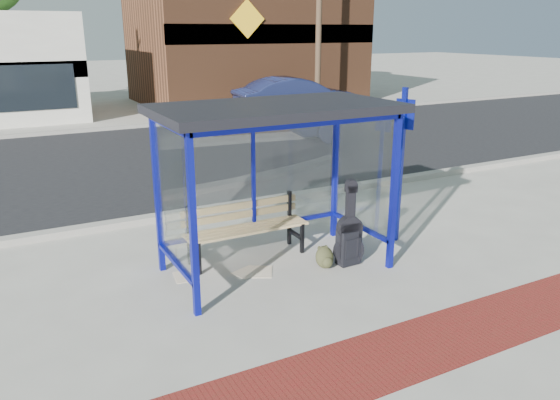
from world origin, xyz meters
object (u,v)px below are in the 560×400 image
guitar_bag (349,236)px  parked_car (297,98)px  bench (245,226)px  fire_hydrant (333,99)px  suitcase (349,247)px  backpack (325,258)px

guitar_bag → parked_car: (6.27, 12.57, 0.36)m
bench → guitar_bag: (1.24, -0.99, -0.06)m
bench → parked_car: parked_car is taller
bench → fire_hydrant: bearing=52.1°
guitar_bag → parked_car: size_ratio=0.25×
bench → guitar_bag: guitar_bag is taller
suitcase → backpack: 0.40m
guitar_bag → fire_hydrant: bearing=68.4°
backpack → parked_car: bearing=68.2°
suitcase → backpack: bearing=170.9°
parked_car → fire_hydrant: bearing=-55.3°
suitcase → parked_car: size_ratio=0.12×
suitcase → guitar_bag: bearing=-117.6°
guitar_bag → backpack: size_ratio=3.72×
parked_car → suitcase: bearing=158.5°
bench → guitar_bag: 1.59m
backpack → suitcase: bearing=-0.5°
fire_hydrant → suitcase: bearing=-122.6°
guitar_bag → bench: bearing=152.3°
guitar_bag → fire_hydrant: (9.05, 14.16, -0.00)m
guitar_bag → suitcase: guitar_bag is taller
backpack → parked_car: size_ratio=0.07×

